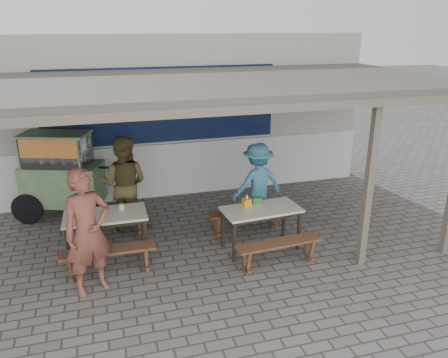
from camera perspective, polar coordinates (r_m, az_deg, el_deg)
name	(u,v)px	position (r m, az deg, el deg)	size (l,w,h in m)	color
ground	(207,256)	(7.44, -2.26, -10.05)	(60.00, 60.00, 0.00)	#625D58
back_wall	(167,115)	(10.17, -7.40, 8.31)	(9.00, 1.28, 3.50)	#B4AEA1
warung_roof	(192,86)	(7.41, -4.16, 12.07)	(9.00, 4.21, 2.81)	#534A47
table_left	(106,218)	(7.44, -15.21, -5.00)	(1.34, 0.74, 0.75)	silver
bench_left_street	(108,256)	(6.99, -14.86, -9.70)	(1.43, 0.30, 0.45)	brown
bench_left_wall	(107,221)	(8.18, -15.09, -5.26)	(1.43, 0.30, 0.45)	brown
table_right	(261,213)	(7.42, 4.87, -4.41)	(1.35, 0.76, 0.75)	silver
bench_right_street	(279,248)	(7.02, 7.16, -8.99)	(1.42, 0.38, 0.45)	brown
bench_right_wall	(245,215)	(8.12, 2.78, -4.75)	(1.42, 0.38, 0.45)	brown
vendor_cart	(61,172)	(9.13, -20.50, 0.83)	(2.20, 1.32, 1.72)	#7FA16B
patron_street_side	(88,232)	(6.42, -17.36, -6.64)	(0.68, 0.45, 1.87)	brown
patron_wall_side	(125,184)	(8.22, -12.86, -0.61)	(0.88, 0.69, 1.82)	#4C4526
patron_right_table	(258,183)	(8.39, 4.40, -0.59)	(1.03, 0.59, 1.59)	teal
tissue_box	(247,202)	(7.44, 3.00, -3.05)	(0.13, 0.13, 0.13)	orange
donation_box	(257,200)	(7.57, 4.35, -2.79)	(0.16, 0.11, 0.11)	#356C30
condiment_jar	(122,207)	(7.49, -13.21, -3.56)	(0.09, 0.09, 0.10)	silver
condiment_bowl	(88,212)	(7.51, -17.40, -4.14)	(0.17, 0.17, 0.04)	silver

